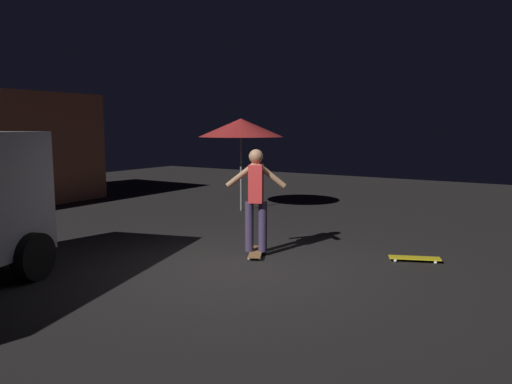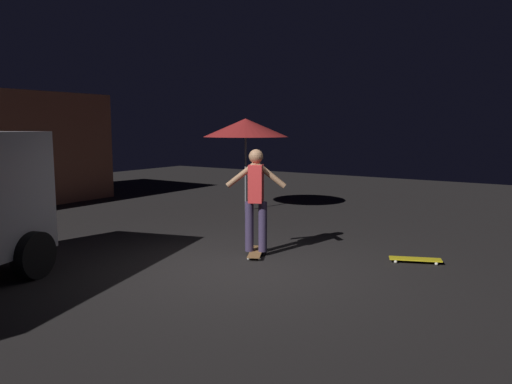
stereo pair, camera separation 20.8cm
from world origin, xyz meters
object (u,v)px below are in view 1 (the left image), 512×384
skateboard_spare (415,258)px  skater (256,193)px  patio_umbrella (241,128)px  skateboard_ridden (256,252)px

skateboard_spare → skater: 2.70m
patio_umbrella → skateboard_spare: patio_umbrella is taller
skateboard_spare → skateboard_ridden: bearing=113.4°
patio_umbrella → skateboard_spare: (-2.49, -4.95, -2.02)m
skater → patio_umbrella: bearing=37.2°
skateboard_spare → skater: bearing=113.4°
patio_umbrella → skater: (-3.48, -2.64, -1.04)m
patio_umbrella → skateboard_spare: size_ratio=2.89×
skateboard_ridden → skater: size_ratio=0.47×
skateboard_ridden → skateboard_spare: 2.51m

